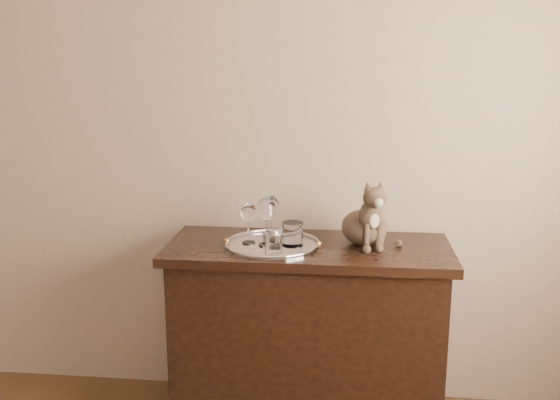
% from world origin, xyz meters
% --- Properties ---
extents(wall_back, '(4.00, 0.10, 2.70)m').
position_xyz_m(wall_back, '(0.00, 2.25, 1.35)').
color(wall_back, tan).
rests_on(wall_back, ground).
extents(sideboard, '(1.20, 0.50, 0.85)m').
position_xyz_m(sideboard, '(0.60, 1.94, 0.42)').
color(sideboard, black).
rests_on(sideboard, ground).
extents(tray, '(0.40, 0.40, 0.01)m').
position_xyz_m(tray, '(0.45, 1.91, 0.85)').
color(tray, silver).
rests_on(tray, sideboard).
extents(wine_glass_b, '(0.07, 0.07, 0.19)m').
position_xyz_m(wine_glass_b, '(0.43, 1.99, 0.95)').
color(wine_glass_b, white).
rests_on(wine_glass_b, tray).
extents(wine_glass_c, '(0.07, 0.07, 0.18)m').
position_xyz_m(wine_glass_c, '(0.35, 1.92, 0.95)').
color(wine_glass_c, silver).
rests_on(wine_glass_c, tray).
extents(wine_glass_d, '(0.08, 0.08, 0.21)m').
position_xyz_m(wine_glass_d, '(0.43, 1.89, 0.96)').
color(wine_glass_d, white).
rests_on(wine_glass_d, tray).
extents(tumbler_b, '(0.08, 0.08, 0.09)m').
position_xyz_m(tumbler_b, '(0.46, 1.79, 0.90)').
color(tumbler_b, silver).
rests_on(tumbler_b, tray).
extents(tumbler_c, '(0.09, 0.09, 0.10)m').
position_xyz_m(tumbler_c, '(0.54, 1.90, 0.91)').
color(tumbler_c, white).
rests_on(tumbler_c, tray).
extents(cat, '(0.36, 0.35, 0.29)m').
position_xyz_m(cat, '(0.83, 1.99, 1.00)').
color(cat, brown).
rests_on(cat, sideboard).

